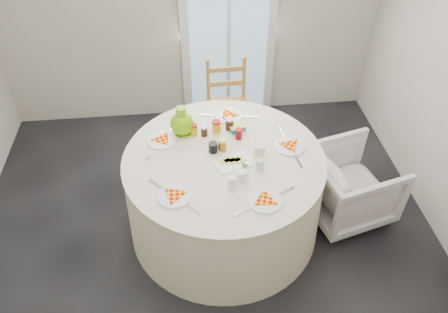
{
  "coord_description": "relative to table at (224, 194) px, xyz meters",
  "views": [
    {
      "loc": [
        -0.1,
        -2.28,
        3.04
      ],
      "look_at": [
        0.17,
        0.24,
        0.8
      ],
      "focal_mm": 35.0,
      "sensor_mm": 36.0,
      "label": 1
    }
  ],
  "objects": [
    {
      "name": "armchair",
      "position": [
        1.11,
        0.04,
        0.02
      ],
      "size": [
        0.81,
        0.84,
        0.71
      ],
      "primitive_type": "imported",
      "rotation": [
        0.0,
        0.0,
        1.83
      ],
      "color": "silver",
      "rests_on": "floor"
    },
    {
      "name": "butter_tub",
      "position": [
        0.14,
        0.33,
        0.41
      ],
      "size": [
        0.15,
        0.13,
        0.05
      ],
      "primitive_type": "cube",
      "rotation": [
        0.0,
        0.0,
        0.35
      ],
      "color": "#0F769A",
      "rests_on": "table"
    },
    {
      "name": "jar_cluster",
      "position": [
        -0.05,
        0.27,
        0.45
      ],
      "size": [
        0.46,
        0.35,
        0.12
      ],
      "primitive_type": null,
      "rotation": [
        0.0,
        0.0,
        0.41
      ],
      "color": "#9C3F1A",
      "rests_on": "table"
    },
    {
      "name": "mugs_glasses",
      "position": [
        0.1,
        -0.04,
        0.44
      ],
      "size": [
        0.59,
        0.59,
        0.1
      ],
      "primitive_type": null,
      "rotation": [
        0.0,
        0.0,
        0.07
      ],
      "color": "#999696",
      "rests_on": "table"
    },
    {
      "name": "green_pitcher",
      "position": [
        -0.31,
        0.34,
        0.49
      ],
      "size": [
        0.25,
        0.25,
        0.25
      ],
      "primitive_type": null,
      "rotation": [
        0.0,
        0.0,
        -0.39
      ],
      "color": "#71B606",
      "rests_on": "table"
    },
    {
      "name": "place_settings",
      "position": [
        0.0,
        0.0,
        0.4
      ],
      "size": [
        1.74,
        1.74,
        0.02
      ],
      "primitive_type": null,
      "rotation": [
        0.0,
        0.0,
        -0.39
      ],
      "color": "silver",
      "rests_on": "table"
    },
    {
      "name": "wooden_chair",
      "position": [
        0.16,
        1.1,
        0.09
      ],
      "size": [
        0.43,
        0.42,
        0.95
      ],
      "primitive_type": null,
      "rotation": [
        0.0,
        0.0,
        0.02
      ],
      "color": "#B28840",
      "rests_on": "floor"
    },
    {
      "name": "wall_back",
      "position": [
        -0.17,
        1.76,
        0.93
      ],
      "size": [
        4.0,
        0.02,
        2.6
      ],
      "primitive_type": "cube",
      "color": "#BCB5A3",
      "rests_on": "floor"
    },
    {
      "name": "cheese_platter",
      "position": [
        0.06,
        -0.07,
        0.4
      ],
      "size": [
        0.31,
        0.25,
        0.03
      ],
      "primitive_type": null,
      "rotation": [
        0.0,
        0.0,
        0.32
      ],
      "color": "white",
      "rests_on": "table"
    },
    {
      "name": "table",
      "position": [
        0.0,
        0.0,
        0.0
      ],
      "size": [
        1.64,
        1.64,
        0.83
      ],
      "primitive_type": "cylinder",
      "color": "#FBEEC7",
      "rests_on": "floor"
    },
    {
      "name": "floor",
      "position": [
        -0.17,
        -0.24,
        -0.38
      ],
      "size": [
        4.0,
        4.0,
        0.0
      ],
      "primitive_type": "plane",
      "color": "black",
      "rests_on": "ground"
    },
    {
      "name": "glass_door",
      "position": [
        0.23,
        1.71,
        0.68
      ],
      "size": [
        1.0,
        0.08,
        2.1
      ],
      "primitive_type": "cube",
      "color": "silver",
      "rests_on": "floor"
    }
  ]
}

